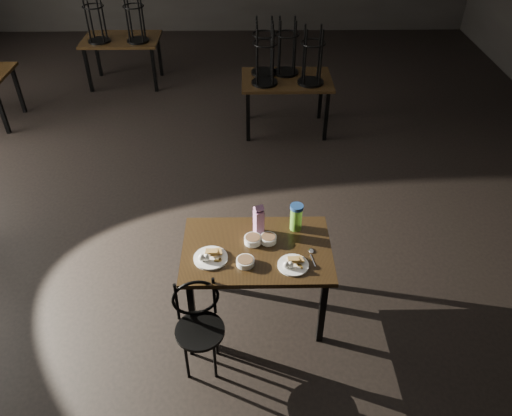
{
  "coord_description": "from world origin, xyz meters",
  "views": [
    {
      "loc": [
        0.54,
        -4.51,
        3.46
      ],
      "look_at": [
        0.59,
        -1.15,
        0.85
      ],
      "focal_mm": 35.0,
      "sensor_mm": 36.0,
      "label": 1
    }
  ],
  "objects_px": {
    "main_table": "(257,256)",
    "water_bottle": "(296,217)",
    "bentwood_chair": "(198,320)",
    "juice_carton": "(259,220)"
  },
  "relations": [
    {
      "from": "water_bottle",
      "to": "bentwood_chair",
      "type": "bearing_deg",
      "value": -136.53
    },
    {
      "from": "water_bottle",
      "to": "bentwood_chair",
      "type": "height_order",
      "value": "water_bottle"
    },
    {
      "from": "main_table",
      "to": "water_bottle",
      "type": "bearing_deg",
      "value": 36.53
    },
    {
      "from": "juice_carton",
      "to": "water_bottle",
      "type": "xyz_separation_m",
      "value": [
        0.31,
        0.05,
        -0.01
      ]
    },
    {
      "from": "water_bottle",
      "to": "bentwood_chair",
      "type": "xyz_separation_m",
      "value": [
        -0.78,
        -0.74,
        -0.4
      ]
    },
    {
      "from": "main_table",
      "to": "water_bottle",
      "type": "height_order",
      "value": "water_bottle"
    },
    {
      "from": "juice_carton",
      "to": "water_bottle",
      "type": "relative_size",
      "value": 1.19
    },
    {
      "from": "bentwood_chair",
      "to": "water_bottle",
      "type": "bearing_deg",
      "value": 32.16
    },
    {
      "from": "main_table",
      "to": "bentwood_chair",
      "type": "relative_size",
      "value": 1.5
    },
    {
      "from": "main_table",
      "to": "bentwood_chair",
      "type": "bearing_deg",
      "value": -132.28
    }
  ]
}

